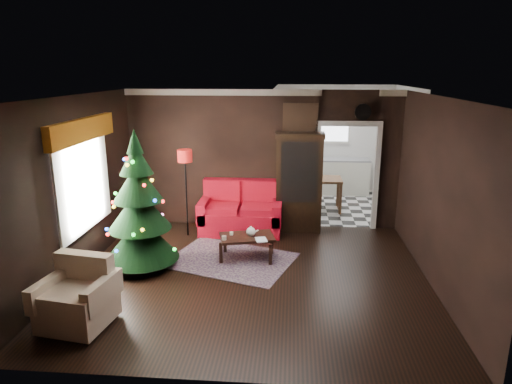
# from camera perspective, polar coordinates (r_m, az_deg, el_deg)

# --- Properties ---
(floor) EXTENTS (5.50, 5.50, 0.00)m
(floor) POSITION_cam_1_polar(r_m,az_deg,el_deg) (7.28, -0.58, -10.64)
(floor) COLOR black
(floor) RESTS_ON ground
(ceiling) EXTENTS (5.50, 5.50, 0.00)m
(ceiling) POSITION_cam_1_polar(r_m,az_deg,el_deg) (6.56, -0.65, 11.93)
(ceiling) COLOR white
(ceiling) RESTS_ON ground
(wall_back) EXTENTS (5.50, 0.00, 5.50)m
(wall_back) POSITION_cam_1_polar(r_m,az_deg,el_deg) (9.22, 0.81, 4.10)
(wall_back) COLOR black
(wall_back) RESTS_ON ground
(wall_front) EXTENTS (5.50, 0.00, 5.50)m
(wall_front) POSITION_cam_1_polar(r_m,az_deg,el_deg) (4.44, -3.59, -8.38)
(wall_front) COLOR black
(wall_front) RESTS_ON ground
(wall_left) EXTENTS (0.00, 5.50, 5.50)m
(wall_left) POSITION_cam_1_polar(r_m,az_deg,el_deg) (7.55, -21.89, 0.49)
(wall_left) COLOR black
(wall_left) RESTS_ON ground
(wall_right) EXTENTS (0.00, 5.50, 5.50)m
(wall_right) POSITION_cam_1_polar(r_m,az_deg,el_deg) (7.10, 22.09, -0.42)
(wall_right) COLOR black
(wall_right) RESTS_ON ground
(doorway) EXTENTS (1.10, 0.10, 2.10)m
(doorway) POSITION_cam_1_polar(r_m,az_deg,el_deg) (9.34, 11.27, 1.75)
(doorway) COLOR silver
(doorway) RESTS_ON ground
(left_window) EXTENTS (0.05, 1.60, 1.40)m
(left_window) POSITION_cam_1_polar(r_m,az_deg,el_deg) (7.69, -21.01, 1.22)
(left_window) COLOR white
(left_window) RESTS_ON wall_left
(valance) EXTENTS (0.12, 2.10, 0.35)m
(valance) POSITION_cam_1_polar(r_m,az_deg,el_deg) (7.52, -21.05, 7.29)
(valance) COLOR #8C470D
(valance) RESTS_ON wall_left
(kitchen_floor) EXTENTS (3.00, 3.00, 0.00)m
(kitchen_floor) POSITION_cam_1_polar(r_m,az_deg,el_deg) (11.05, 10.15, -1.74)
(kitchen_floor) COLOR silver
(kitchen_floor) RESTS_ON ground
(kitchen_window) EXTENTS (0.70, 0.06, 0.70)m
(kitchen_window) POSITION_cam_1_polar(r_m,az_deg,el_deg) (12.12, 9.90, 7.99)
(kitchen_window) COLOR white
(kitchen_window) RESTS_ON ground
(rug) EXTENTS (2.41, 2.07, 0.01)m
(rug) POSITION_cam_1_polar(r_m,az_deg,el_deg) (7.88, -3.25, -8.53)
(rug) COLOR #584950
(rug) RESTS_ON ground
(loveseat) EXTENTS (1.70, 0.90, 1.00)m
(loveseat) POSITION_cam_1_polar(r_m,az_deg,el_deg) (9.04, -1.94, -2.02)
(loveseat) COLOR maroon
(loveseat) RESTS_ON ground
(curio_cabinet) EXTENTS (0.90, 0.45, 1.90)m
(curio_cabinet) POSITION_cam_1_polar(r_m,az_deg,el_deg) (9.07, 5.43, 0.94)
(curio_cabinet) COLOR black
(curio_cabinet) RESTS_ON ground
(floor_lamp) EXTENTS (0.31, 0.31, 1.76)m
(floor_lamp) POSITION_cam_1_polar(r_m,az_deg,el_deg) (8.85, -8.77, -0.35)
(floor_lamp) COLOR black
(floor_lamp) RESTS_ON ground
(christmas_tree) EXTENTS (1.57, 1.57, 2.32)m
(christmas_tree) POSITION_cam_1_polar(r_m,az_deg,el_deg) (7.53, -14.54, -1.69)
(christmas_tree) COLOR black
(christmas_tree) RESTS_ON ground
(armchair) EXTENTS (0.93, 0.93, 0.84)m
(armchair) POSITION_cam_1_polar(r_m,az_deg,el_deg) (6.23, -21.72, -11.79)
(armchair) COLOR tan
(armchair) RESTS_ON ground
(coffee_table) EXTENTS (1.01, 0.75, 0.41)m
(coffee_table) POSITION_cam_1_polar(r_m,az_deg,el_deg) (7.85, -1.14, -6.93)
(coffee_table) COLOR black
(coffee_table) RESTS_ON rug
(teapot) EXTENTS (0.23, 0.23, 0.17)m
(teapot) POSITION_cam_1_polar(r_m,az_deg,el_deg) (7.73, -0.65, -5.00)
(teapot) COLOR white
(teapot) RESTS_ON coffee_table
(cup_a) EXTENTS (0.08, 0.08, 0.05)m
(cup_a) POSITION_cam_1_polar(r_m,az_deg,el_deg) (7.83, -3.11, -5.23)
(cup_a) COLOR white
(cup_a) RESTS_ON coffee_table
(cup_b) EXTENTS (0.09, 0.09, 0.07)m
(cup_b) POSITION_cam_1_polar(r_m,az_deg,el_deg) (7.61, -4.04, -5.79)
(cup_b) COLOR white
(cup_b) RESTS_ON coffee_table
(book) EXTENTS (0.18, 0.06, 0.25)m
(book) POSITION_cam_1_polar(r_m,az_deg,el_deg) (7.52, -0.03, -5.28)
(book) COLOR gray
(book) RESTS_ON coffee_table
(wall_clock) EXTENTS (0.32, 0.32, 0.06)m
(wall_clock) POSITION_cam_1_polar(r_m,az_deg,el_deg) (9.11, 13.32, 9.80)
(wall_clock) COLOR white
(wall_clock) RESTS_ON wall_back
(painting) EXTENTS (0.62, 0.05, 0.52)m
(painting) POSITION_cam_1_polar(r_m,az_deg,el_deg) (9.03, 5.62, 9.25)
(painting) COLOR #B17F39
(painting) RESTS_ON wall_back
(kitchen_counter) EXTENTS (1.80, 0.60, 0.90)m
(kitchen_counter) POSITION_cam_1_polar(r_m,az_deg,el_deg) (12.09, 9.73, 1.95)
(kitchen_counter) COLOR silver
(kitchen_counter) RESTS_ON ground
(kitchen_table) EXTENTS (0.70, 0.70, 0.75)m
(kitchen_table) POSITION_cam_1_polar(r_m,az_deg,el_deg) (10.63, 8.78, -0.25)
(kitchen_table) COLOR brown
(kitchen_table) RESTS_ON ground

